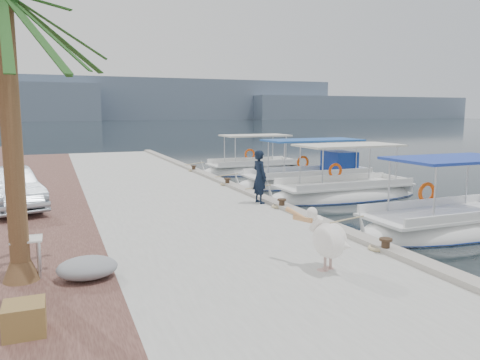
# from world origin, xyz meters

# --- Properties ---
(ground) EXTENTS (400.00, 400.00, 0.00)m
(ground) POSITION_xyz_m (0.00, 0.00, 0.00)
(ground) COLOR black
(ground) RESTS_ON ground
(concrete_quay) EXTENTS (6.00, 40.00, 0.50)m
(concrete_quay) POSITION_xyz_m (-3.00, 5.00, 0.25)
(concrete_quay) COLOR #A3A49E
(concrete_quay) RESTS_ON ground
(quay_curb) EXTENTS (0.44, 40.00, 0.12)m
(quay_curb) POSITION_xyz_m (-0.22, 5.00, 0.56)
(quay_curb) COLOR gray
(quay_curb) RESTS_ON concrete_quay
(cobblestone_strip) EXTENTS (4.00, 40.00, 0.50)m
(cobblestone_strip) POSITION_xyz_m (-8.00, 5.00, 0.25)
(cobblestone_strip) COLOR #4C2D28
(cobblestone_strip) RESTS_ON ground
(distant_hills) EXTENTS (330.00, 60.00, 18.00)m
(distant_hills) POSITION_xyz_m (29.61, 201.49, 7.61)
(distant_hills) COLOR slate
(distant_hills) RESTS_ON ground
(fishing_caique_b) EXTENTS (6.28, 2.47, 2.83)m
(fishing_caique_b) POSITION_xyz_m (3.73, -1.21, 0.12)
(fishing_caique_b) COLOR white
(fishing_caique_b) RESTS_ON ground
(fishing_caique_c) EXTENTS (7.04, 2.39, 2.83)m
(fishing_caique_c) POSITION_xyz_m (4.11, 4.65, 0.12)
(fishing_caique_c) COLOR white
(fishing_caique_c) RESTS_ON ground
(fishing_caique_d) EXTENTS (7.83, 2.34, 2.83)m
(fishing_caique_d) POSITION_xyz_m (4.61, 8.24, 0.19)
(fishing_caique_d) COLOR white
(fishing_caique_d) RESTS_ON ground
(fishing_caique_e) EXTENTS (6.30, 2.39, 2.83)m
(fishing_caique_e) POSITION_xyz_m (3.74, 13.38, 0.12)
(fishing_caique_e) COLOR white
(fishing_caique_e) RESTS_ON ground
(mooring_bollards) EXTENTS (0.28, 20.28, 0.33)m
(mooring_bollards) POSITION_xyz_m (-0.35, 1.50, 0.69)
(mooring_bollards) COLOR black
(mooring_bollards) RESTS_ON concrete_quay
(pelican) EXTENTS (0.85, 1.51, 1.18)m
(pelican) POSITION_xyz_m (-2.13, -3.94, 1.11)
(pelican) COLOR tan
(pelican) RESTS_ON concrete_quay
(fisherman) EXTENTS (0.50, 0.70, 1.79)m
(fisherman) POSITION_xyz_m (-0.60, 2.67, 1.39)
(fisherman) COLOR black
(fisherman) RESTS_ON concrete_quay
(parked_car) EXTENTS (2.55, 4.24, 1.32)m
(parked_car) POSITION_xyz_m (-8.39, 4.58, 1.16)
(parked_car) COLOR silver
(parked_car) RESTS_ON cobblestone_strip
(wooden_crate) EXTENTS (0.55, 0.55, 0.44)m
(wooden_crate) POSITION_xyz_m (-7.46, -4.70, 0.72)
(wooden_crate) COLOR brown
(wooden_crate) RESTS_ON cobblestone_strip
(tarp_bundle) EXTENTS (1.10, 0.90, 0.40)m
(tarp_bundle) POSITION_xyz_m (-6.50, -2.74, 0.70)
(tarp_bundle) COLOR gray
(tarp_bundle) RESTS_ON cobblestone_strip
(folding_table) EXTENTS (0.55, 0.55, 0.73)m
(folding_table) POSITION_xyz_m (-7.52, -2.23, 1.02)
(folding_table) COLOR silver
(folding_table) RESTS_ON cobblestone_strip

